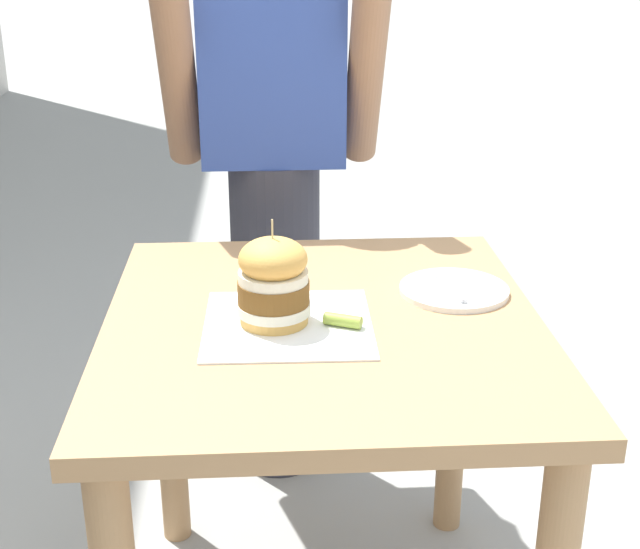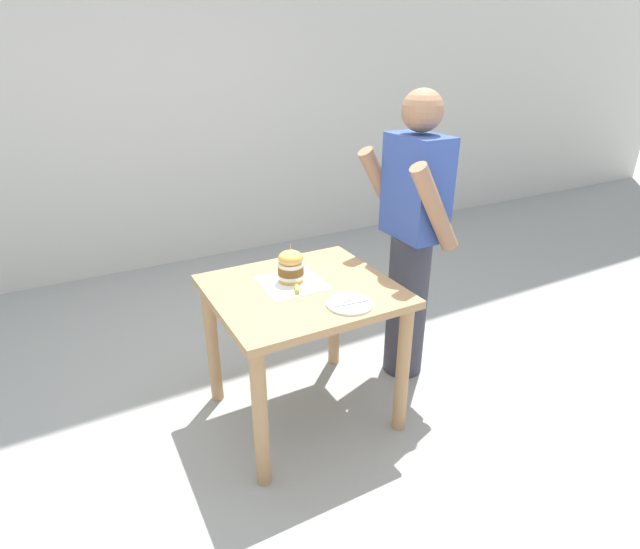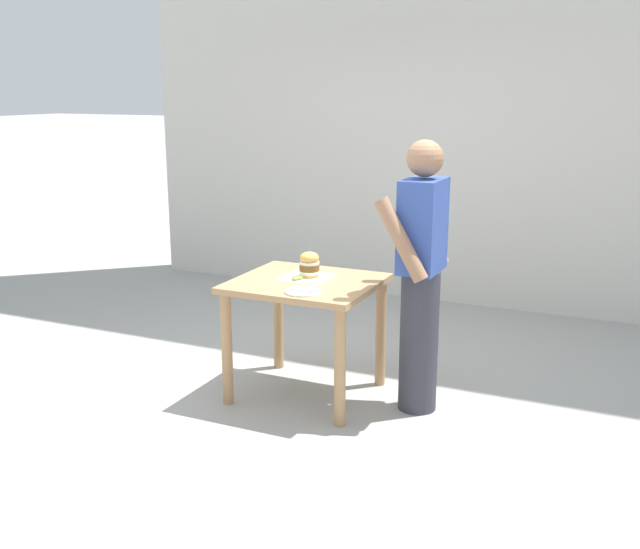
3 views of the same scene
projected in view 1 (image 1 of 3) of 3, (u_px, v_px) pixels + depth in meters
The scene contains 6 objects.
patio_table at pixel (323, 387), 1.73m from camera, with size 0.82×0.90×0.78m.
serving_paper at pixel (288, 324), 1.65m from camera, with size 0.31×0.31×0.00m, color white.
sandwich at pixel (273, 281), 1.63m from camera, with size 0.14×0.14×0.20m.
pickle_spear at pixel (343, 320), 1.63m from camera, with size 0.02×0.02×0.07m, color #8EA83D.
side_plate_with_forks at pixel (454, 290), 1.80m from camera, with size 0.22×0.22×0.02m.
diner_across_table at pixel (274, 166), 2.32m from camera, with size 0.55×0.35×1.69m.
Camera 1 is at (-0.10, -1.53, 1.47)m, focal length 50.00 mm.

